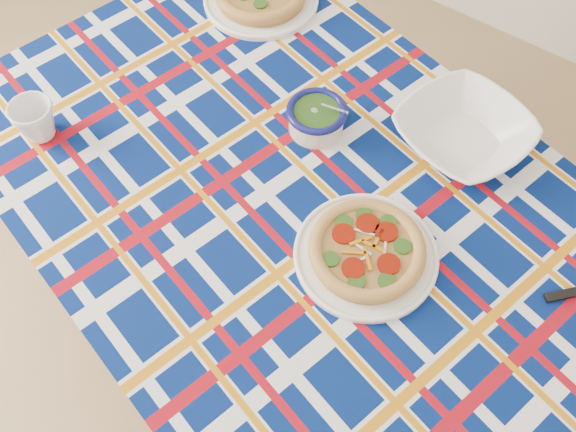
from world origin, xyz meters
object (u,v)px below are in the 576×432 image
Objects in this scene: dining_table at (308,224)px; main_focaccia_plate at (367,250)px; serving_bowl at (463,133)px; mug at (36,121)px; pesto_bowl at (316,116)px.

main_focaccia_plate is at bearing 1.49° from dining_table.
serving_bowl is 0.85m from mug.
pesto_bowl is (-0.24, 0.20, 0.01)m from main_focaccia_plate.
dining_table is 0.18m from main_focaccia_plate.
serving_bowl is at bearing 87.21° from main_focaccia_plate.
serving_bowl is at bearing 56.02° from mug.
serving_bowl is (0.16, 0.30, 0.10)m from dining_table.
serving_bowl reaches higher than main_focaccia_plate.
dining_table is at bearing -118.40° from serving_bowl.
pesto_bowl is 1.38× the size of mug.
mug is at bearing -145.82° from serving_bowl.
serving_bowl is at bearing 75.88° from dining_table.
serving_bowl is 2.84× the size of mug.
pesto_bowl reaches higher than serving_bowl.
dining_table is at bearing 39.93° from mug.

